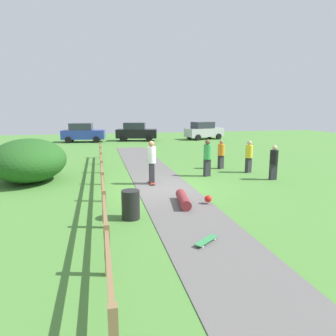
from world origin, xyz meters
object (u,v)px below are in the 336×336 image
skater_fallen (185,199)px  bystander_yellow (249,155)px  parked_car_silver (204,131)px  skateboard_loose (206,240)px  parked_car_blue (83,133)px  skater_riding (152,160)px  trash_bin (131,205)px  bush_large (29,160)px  bystander_black (274,161)px  bystander_green (207,156)px  bystander_orange (221,153)px  parked_car_black (136,132)px

skater_fallen → bystander_yellow: bearing=43.4°
parked_car_silver → skateboard_loose: bearing=-109.4°
skateboard_loose → parked_car_blue: size_ratio=0.17×
skater_riding → skateboard_loose: size_ratio=2.57×
trash_bin → parked_car_silver: size_ratio=0.20×
parked_car_blue → bush_large: bearing=-95.6°
bystander_yellow → parked_car_blue: parked_car_blue is taller
skater_fallen → parked_car_blue: bearing=101.4°
skater_fallen → parked_car_silver: (8.49, 21.94, 0.76)m
skateboard_loose → bystander_black: size_ratio=0.46×
trash_bin → bystander_yellow: bystander_yellow is taller
trash_bin → skater_riding: size_ratio=0.46×
bystander_yellow → parked_car_blue: (-9.23, 17.40, 0.03)m
trash_bin → skateboard_loose: size_ratio=1.19×
bystander_green → bystander_orange: bystander_green is taller
skateboard_loose → bystander_orange: bystander_orange is taller
bystander_yellow → skateboard_loose: bearing=-123.9°
trash_bin → parked_car_blue: size_ratio=0.21×
skater_riding → bystander_green: skater_riding is taller
bystander_black → parked_car_black: bearing=102.3°
skater_fallen → skateboard_loose: 3.16m
skater_riding → bystander_green: size_ratio=1.05×
bystander_black → parked_car_blue: 21.45m
bystander_yellow → bystander_green: (-2.45, -0.35, 0.10)m
bystander_orange → parked_car_blue: 18.06m
skater_fallen → bystander_green: 4.90m
bystander_yellow → parked_car_black: 17.82m
bush_large → trash_bin: (4.07, -5.98, -0.55)m
trash_bin → bystander_yellow: size_ratio=0.53×
bush_large → trash_bin: bearing=-55.8°
trash_bin → skater_fallen: 2.23m
parked_car_black → parked_car_blue: bearing=-179.9°
skater_riding → skateboard_loose: (0.28, -6.34, -1.02)m
skateboard_loose → trash_bin: bearing=127.0°
bush_large → parked_car_black: 18.34m
bystander_green → bystander_black: size_ratio=1.12×
bush_large → bystander_orange: size_ratio=2.48×
trash_bin → parked_car_silver: 25.18m
skater_fallen → bystander_orange: 7.03m
skater_fallen → bystander_orange: bearing=57.1°
skater_fallen → parked_car_black: 22.01m
skater_riding → parked_car_black: 18.84m
skater_riding → bystander_yellow: skater_riding is taller
parked_car_blue → bystander_orange: bearing=-62.9°
skater_fallen → bystander_orange: bystander_orange is taller
skater_riding → parked_car_blue: bearing=101.4°
parked_car_black → skater_fallen: bearing=-92.6°
parked_car_blue → parked_car_silver: (12.90, -0.02, 0.00)m
bystander_orange → bystander_black: bearing=-66.1°
skater_fallen → bystander_green: size_ratio=0.85×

